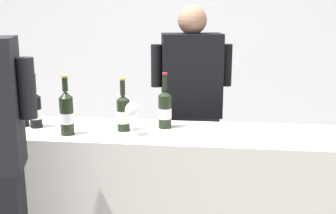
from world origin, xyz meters
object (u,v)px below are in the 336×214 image
Objects in this scene: wine_bottle_3 at (21,107)px; person_server at (191,124)px; wine_bottle_5 at (35,109)px; wine_glass at (132,112)px; wine_bottle_0 at (165,109)px; wine_bottle_4 at (123,113)px; wine_bottle_2 at (67,113)px.

wine_bottle_3 is 0.20× the size of person_server.
person_server reaches higher than wine_bottle_5.
person_server is (0.29, 0.71, -0.26)m from wine_glass.
wine_bottle_0 is 0.88m from wine_bottle_3.
wine_glass is at bearing -8.74° from wine_bottle_5.
wine_bottle_4 is 0.12m from wine_glass.
wine_bottle_5 is at bearing 171.26° from wine_glass.
wine_bottle_0 is 0.79m from wine_bottle_5.
wine_bottle_0 is 1.04× the size of wine_bottle_5.
wine_bottle_4 is at bearing -0.14° from wine_bottle_5.
wine_bottle_4 is at bearing 127.45° from wine_glass.
wine_bottle_0 reaches higher than wine_bottle_4.
wine_bottle_4 is 0.19× the size of person_server.
wine_bottle_3 is at bearing 177.85° from wine_bottle_4.
wine_bottle_2 is at bearing -159.18° from wine_bottle_0.
wine_bottle_4 is (0.30, 0.11, -0.02)m from wine_bottle_2.
wine_bottle_3 is at bearing 167.10° from wine_bottle_5.
wine_bottle_2 is 1.02m from person_server.
person_server is (0.13, 0.53, -0.24)m from wine_bottle_0.
person_server reaches higher than wine_bottle_3.
wine_glass is at bearing -112.35° from person_server.
wine_bottle_0 is 0.25m from wine_bottle_4.
wine_bottle_2 is 1.09× the size of wine_bottle_4.
wine_bottle_3 is at bearing 157.81° from wine_bottle_2.
wine_bottle_2 is at bearing -132.36° from person_server.
person_server is (0.67, 0.73, -0.25)m from wine_bottle_2.
wine_bottle_3 is (-0.34, 0.14, -0.01)m from wine_bottle_2.
wine_bottle_2 reaches higher than wine_glass.
wine_bottle_0 is 1.00× the size of wine_bottle_3.
wine_bottle_4 is 1.62× the size of wine_glass.
wine_bottle_0 is 0.20× the size of person_server.
wine_bottle_4 is 0.54m from wine_bottle_5.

